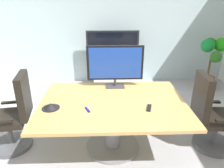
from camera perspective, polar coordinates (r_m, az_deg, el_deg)
name	(u,v)px	position (r m, az deg, el deg)	size (l,w,h in m)	color
ground_plane	(119,150)	(3.16, 1.98, -17.27)	(6.72, 6.72, 0.00)	#99999E
wall_back_glass_partition	(112,21)	(5.26, 0.00, 16.48)	(5.72, 0.10, 2.95)	#9EB2B7
conference_table	(113,113)	(2.91, 0.18, -7.65)	(1.92, 1.38, 0.73)	#B2894C
office_chair_left	(14,118)	(3.27, -24.64, -8.34)	(0.62, 0.60, 1.09)	#4C4C51
office_chair_right	(211,118)	(3.28, 24.92, -8.35)	(0.61, 0.59, 1.09)	#4C4C51
tv_monitor	(115,64)	(3.18, 0.85, 5.35)	(0.84, 0.18, 0.64)	#333338
wall_display_unit	(113,67)	(5.12, 0.17, 4.47)	(1.20, 0.36, 1.31)	#B7BABC
potted_plant	(212,57)	(5.27, 25.10, 6.50)	(0.62, 0.56, 1.19)	brown
conference_phone	(51,106)	(2.76, -16.10, -5.70)	(0.22, 0.22, 0.07)	black
remote_control	(149,108)	(2.70, 9.88, -6.30)	(0.05, 0.17, 0.02)	black
whiteboard_marker	(88,110)	(2.64, -6.57, -6.81)	(0.13, 0.02, 0.02)	#1919A5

